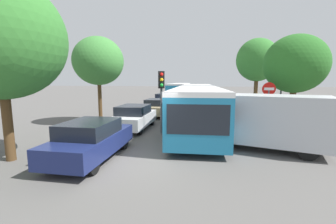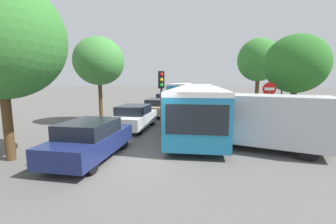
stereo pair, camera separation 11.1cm
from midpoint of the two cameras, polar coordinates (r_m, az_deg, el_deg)
ground_plane at (r=8.65m, az=-6.37°, el=-11.76°), size 200.00×200.00×0.00m
articulated_bus at (r=16.34m, az=7.22°, el=2.83°), size 3.21×17.01×2.51m
city_bus_rear at (r=35.22m, az=2.82°, el=5.60°), size 2.53×11.29×2.43m
queued_car_navy at (r=8.90m, az=-19.27°, el=-6.66°), size 1.80×4.17×1.44m
queued_car_white at (r=13.64m, az=-8.84°, el=-1.28°), size 1.80×4.17×1.45m
queued_car_tan at (r=18.56m, az=-3.10°, el=1.20°), size 1.73×4.03×1.39m
queued_car_blue at (r=23.82m, az=-0.76°, el=2.91°), size 1.91×4.45×1.54m
white_van at (r=10.37m, az=23.73°, el=-1.97°), size 5.35×3.30×2.31m
traffic_light at (r=11.97m, az=-1.97°, el=6.02°), size 0.38×0.39×3.40m
no_entry_sign at (r=13.19m, az=23.89°, el=2.82°), size 0.70×0.08×2.82m
direction_sign_post at (r=15.68m, az=26.64°, el=5.92°), size 0.30×1.39×3.60m
tree_left_mid at (r=16.12m, az=-17.47°, el=12.20°), size 3.36×3.36×5.81m
tree_right_near at (r=14.81m, az=29.39°, el=10.51°), size 3.42×3.42×5.47m
tree_right_mid at (r=24.13m, az=21.61°, el=12.14°), size 4.02×4.02×6.96m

